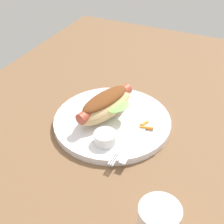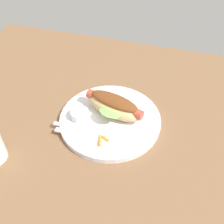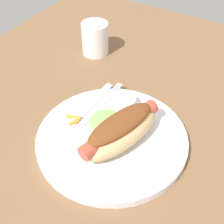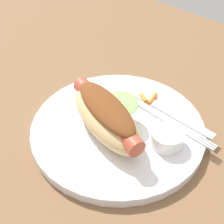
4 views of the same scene
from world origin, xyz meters
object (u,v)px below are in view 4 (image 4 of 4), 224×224
Objects in this scene: carrot_garnish at (149,98)px; fork at (173,123)px; hot_dog at (106,115)px; knife at (173,114)px; plate at (118,129)px; sauce_ramekin at (165,140)px.

fork is at bearing -17.62° from carrot_garnish.
hot_dog reaches higher than knife.
plate is at bearing -134.52° from fork.
plate is 8.97cm from fork.
knife is at bearing 76.46° from hot_dog.
hot_dog is at bearing -91.27° from carrot_garnish.
knife is (-1.24, 1.82, -0.02)cm from fork.
sauce_ramekin is (8.68, 3.64, -1.98)cm from hot_dog.
plate is 1.87× the size of fork.
carrot_garnish is at bearing 92.41° from plate.
carrot_garnish is at bearing 163.20° from fork.
knife is (5.10, 8.09, 0.98)cm from plate.
hot_dog is at bearing -106.19° from plate.
hot_dog reaches higher than fork.
sauce_ramekin is at bearing 11.38° from plate.
plate is at bearing -122.33° from knife.
knife is at bearing 125.16° from fork.
knife is 5.46cm from carrot_garnish.
hot_dog is 1.16× the size of knife.
plate is at bearing 89.65° from hot_dog.
carrot_garnish reaches higher than knife.
plate is 1.56× the size of hot_dog.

